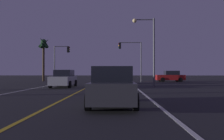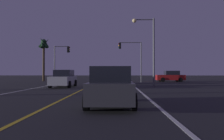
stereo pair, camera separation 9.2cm
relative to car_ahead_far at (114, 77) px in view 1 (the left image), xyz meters
name	(u,v)px [view 1 (the left image)]	position (x,y,z in m)	size (l,w,h in m)	color
lane_edge_right	(150,99)	(2.15, -15.56, -0.82)	(0.16, 37.92, 0.01)	silver
lane_center_divider	(65,99)	(-2.55, -15.56, -0.82)	(0.16, 37.92, 0.01)	gold
car_ahead_far	(114,77)	(0.00, 0.00, 0.00)	(2.02, 4.30, 1.70)	black
car_lead_same_lane	(113,87)	(0.14, -17.78, 0.00)	(2.02, 4.30, 1.70)	black
car_oncoming	(64,79)	(-4.94, -6.41, 0.00)	(2.02, 4.30, 1.70)	black
car_crossing_side	(170,76)	(8.65, 5.76, 0.00)	(4.30, 2.02, 1.70)	black
traffic_light_near_right	(131,53)	(2.33, 3.90, 3.55)	(3.43, 0.36, 5.91)	#4C4C51
traffic_light_near_left	(62,56)	(-7.91, 3.90, 3.13)	(2.37, 0.36, 5.37)	#4C4C51
street_lamp_left_mid	(5,24)	(-8.76, -10.35, 4.54)	(2.35, 0.44, 8.49)	#4C4C51
street_lamp_right_far	(148,42)	(3.61, -5.20, 3.77)	(2.32, 0.44, 7.10)	#4C4C51
palm_tree_left_far	(43,46)	(-11.77, 7.04, 4.96)	(2.00, 2.06, 7.32)	#473826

